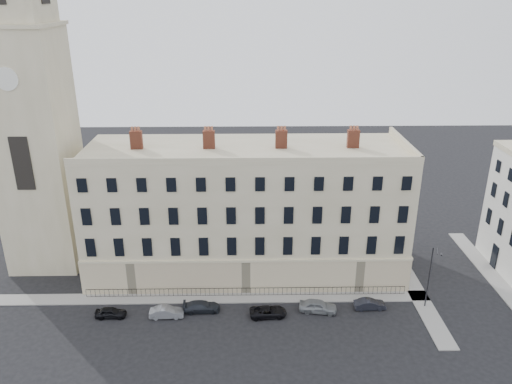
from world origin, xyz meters
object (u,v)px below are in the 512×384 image
car_d (268,312)px  streetlamp (430,275)px  car_a (111,313)px  car_e (318,306)px  car_f (370,304)px  car_b (167,312)px  car_c (202,307)px

car_d → streetlamp: bearing=-90.2°
car_a → car_e: car_e is taller
car_f → streetlamp: bearing=-90.6°
car_a → car_d: bearing=-90.8°
car_e → car_b: bearing=101.6°
car_f → streetlamp: size_ratio=0.47×
car_e → car_d: bearing=106.6°
car_e → car_f: bearing=-76.4°
car_a → car_c: (9.27, 0.86, 0.02)m
streetlamp → car_b: bearing=-158.5°
car_a → car_c: size_ratio=0.83×
car_c → car_e: (12.17, -0.31, 0.12)m
car_b → streetlamp: 27.47m
car_d → streetlamp: size_ratio=0.54×
car_d → car_e: size_ratio=0.97×
car_b → car_e: (15.70, 0.64, 0.10)m
car_d → car_f: car_f is taller
car_a → streetlamp: 33.18m
car_a → car_f: bearing=-88.2°
car_f → car_e: bearing=92.5°
car_a → car_e: 21.45m
car_b → car_d: bearing=-92.7°
car_e → car_c: bearing=97.8°
car_c → car_f: size_ratio=1.16×
car_a → car_e: size_ratio=0.80×
car_d → car_f: size_ratio=1.15×
car_b → car_f: car_b is taller
car_d → car_e: (5.24, 0.68, 0.14)m
car_e → car_f: car_e is taller
car_b → car_a: bearing=86.6°
car_d → car_a: bearing=85.1°
car_e → car_a: bearing=100.7°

